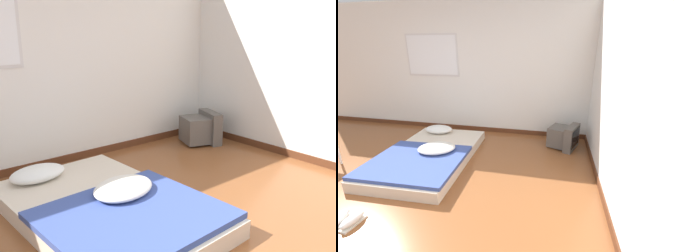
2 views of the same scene
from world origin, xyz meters
The scene contains 3 objects.
wall_back centered at (-0.01, 2.80, 1.29)m, with size 7.37×0.08×2.60m.
mattress_bed centered at (-0.06, 1.29, 0.11)m, with size 1.36×2.09×0.30m.
crt_tv centered at (2.05, 2.27, 0.21)m, with size 0.58×0.58×0.43m.
Camera 1 is at (-1.50, -1.22, 1.57)m, focal length 40.00 mm.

